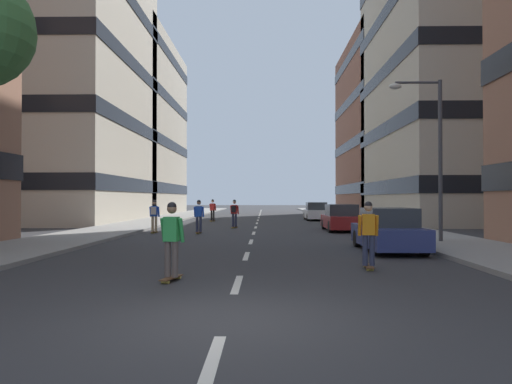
% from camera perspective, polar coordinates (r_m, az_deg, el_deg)
% --- Properties ---
extents(ground_plane, '(182.25, 182.25, 0.00)m').
position_cam_1_polar(ground_plane, '(37.71, 0.17, -3.58)').
color(ground_plane, '#333335').
extents(sidewalk_left, '(3.83, 83.53, 0.14)m').
position_cam_1_polar(sidewalk_left, '(42.39, -10.71, -3.16)').
color(sidewalk_left, gray).
rests_on(sidewalk_left, ground_plane).
extents(sidewalk_right, '(3.83, 83.53, 0.14)m').
position_cam_1_polar(sidewalk_right, '(42.16, 11.29, -3.17)').
color(sidewalk_right, gray).
rests_on(sidewalk_right, ground_plane).
extents(lane_markings, '(0.16, 72.20, 0.01)m').
position_cam_1_polar(lane_markings, '(40.33, 0.23, -3.39)').
color(lane_markings, silver).
rests_on(lane_markings, ground_plane).
extents(building_left_mid, '(17.64, 16.89, 34.04)m').
position_cam_1_polar(building_left_mid, '(45.00, -25.96, 19.13)').
color(building_left_mid, '#BCB29E').
rests_on(building_left_mid, ground_plane).
extents(building_left_far, '(17.64, 19.65, 19.67)m').
position_cam_1_polar(building_left_far, '(57.94, -18.57, 7.29)').
color(building_left_far, '#B2A893').
rests_on(building_left_far, ground_plane).
extents(building_right_mid, '(17.64, 17.59, 31.69)m').
position_cam_1_polar(building_right_mid, '(44.11, 26.68, 17.93)').
color(building_right_mid, '#BCB29E').
rests_on(building_right_mid, ground_plane).
extents(building_right_far, '(17.64, 18.38, 19.40)m').
position_cam_1_polar(building_right_far, '(57.53, 19.61, 7.21)').
color(building_right_far, brown).
rests_on(building_right_far, ground_plane).
extents(parked_car_near, '(1.82, 4.40, 1.52)m').
position_cam_1_polar(parked_car_near, '(27.51, 10.17, -3.16)').
color(parked_car_near, maroon).
rests_on(parked_car_near, ground_plane).
extents(parked_car_mid, '(1.82, 4.40, 1.52)m').
position_cam_1_polar(parked_car_mid, '(17.40, 15.56, -4.55)').
color(parked_car_mid, navy).
rests_on(parked_car_mid, ground_plane).
extents(parked_car_far, '(1.82, 4.40, 1.52)m').
position_cam_1_polar(parked_car_far, '(40.63, 7.22, -2.39)').
color(parked_car_far, silver).
rests_on(parked_car_far, ground_plane).
extents(streetlamp_right, '(2.13, 0.30, 6.50)m').
position_cam_1_polar(streetlamp_right, '(20.50, 20.27, 5.67)').
color(streetlamp_right, '#3F3F44').
rests_on(streetlamp_right, sidewalk_right).
extents(skater_0, '(0.54, 0.91, 1.78)m').
position_cam_1_polar(skater_0, '(25.19, -6.88, -2.74)').
color(skater_0, brown).
rests_on(skater_0, ground_plane).
extents(skater_1, '(0.53, 0.90, 1.78)m').
position_cam_1_polar(skater_1, '(25.93, -12.11, -2.61)').
color(skater_1, brown).
rests_on(skater_1, ground_plane).
extents(skater_2, '(0.57, 0.92, 1.78)m').
position_cam_1_polar(skater_2, '(38.28, -5.23, -2.06)').
color(skater_2, brown).
rests_on(skater_2, ground_plane).
extents(skater_3, '(0.55, 0.92, 1.78)m').
position_cam_1_polar(skater_3, '(12.85, 13.34, -4.64)').
color(skater_3, brown).
rests_on(skater_3, ground_plane).
extents(skater_4, '(0.57, 0.92, 1.78)m').
position_cam_1_polar(skater_4, '(10.87, -10.09, -5.36)').
color(skater_4, brown).
rests_on(skater_4, ground_plane).
extents(skater_5, '(0.57, 0.92, 1.78)m').
position_cam_1_polar(skater_5, '(29.60, -2.62, -2.39)').
color(skater_5, brown).
rests_on(skater_5, ground_plane).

